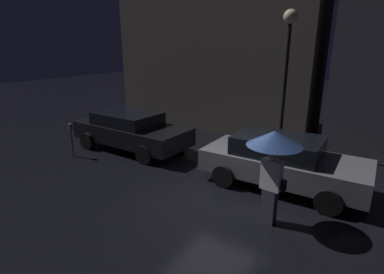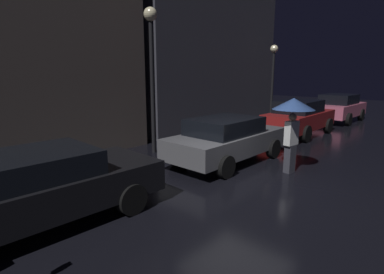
# 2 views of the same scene
# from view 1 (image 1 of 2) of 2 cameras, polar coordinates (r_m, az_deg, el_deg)

# --- Properties ---
(ground_plane) EXTENTS (60.00, 60.00, 0.00)m
(ground_plane) POSITION_cam_1_polar(r_m,az_deg,el_deg) (8.06, 5.11, -10.55)
(ground_plane) COLOR black
(building_facade_left) EXTENTS (9.17, 3.00, 7.38)m
(building_facade_left) POSITION_cam_1_polar(r_m,az_deg,el_deg) (14.55, 4.81, 16.82)
(building_facade_left) COLOR #564C47
(building_facade_left) RESTS_ON ground
(parked_car_black) EXTENTS (4.54, 2.06, 1.37)m
(parked_car_black) POSITION_cam_1_polar(r_m,az_deg,el_deg) (11.34, -11.56, 1.37)
(parked_car_black) COLOR black
(parked_car_black) RESTS_ON ground
(parked_car_grey) EXTENTS (4.30, 2.00, 1.40)m
(parked_car_grey) POSITION_cam_1_polar(r_m,az_deg,el_deg) (8.48, 16.66, -4.33)
(parked_car_grey) COLOR slate
(parked_car_grey) RESTS_ON ground
(pedestrian_with_umbrella) EXTENTS (1.13, 1.13, 2.09)m
(pedestrian_with_umbrella) POSITION_cam_1_polar(r_m,az_deg,el_deg) (6.33, 15.30, -2.37)
(pedestrian_with_umbrella) COLOR #383842
(pedestrian_with_umbrella) RESTS_ON ground
(parking_meter) EXTENTS (0.12, 0.10, 1.18)m
(parking_meter) POSITION_cam_1_polar(r_m,az_deg,el_deg) (11.10, -22.03, 0.12)
(parking_meter) COLOR #4C5154
(parking_meter) RESTS_ON ground
(street_lamp_near) EXTENTS (0.45, 0.45, 4.83)m
(street_lamp_near) POSITION_cam_1_polar(r_m,az_deg,el_deg) (10.64, 17.66, 14.61)
(street_lamp_near) COLOR black
(street_lamp_near) RESTS_ON ground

